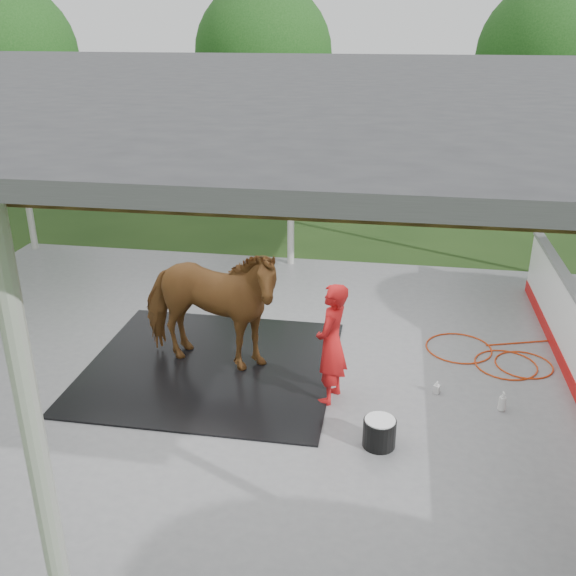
# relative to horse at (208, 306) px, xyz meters

# --- Properties ---
(ground) EXTENTS (100.00, 100.00, 0.00)m
(ground) POSITION_rel_horse_xyz_m (0.44, -0.28, -1.01)
(ground) COLOR #1E3814
(concrete_slab) EXTENTS (12.00, 10.00, 0.05)m
(concrete_slab) POSITION_rel_horse_xyz_m (0.44, -0.28, -0.98)
(concrete_slab) COLOR slate
(concrete_slab) RESTS_ON ground
(pavilion_structure) EXTENTS (12.60, 10.60, 4.05)m
(pavilion_structure) POSITION_rel_horse_xyz_m (0.44, -0.28, 2.96)
(pavilion_structure) COLOR beige
(pavilion_structure) RESTS_ON ground
(tree_belt) EXTENTS (28.00, 28.00, 5.80)m
(tree_belt) POSITION_rel_horse_xyz_m (0.74, 0.62, 2.78)
(tree_belt) COLOR #382314
(tree_belt) RESTS_ON ground
(rubber_mat) EXTENTS (3.51, 3.29, 0.03)m
(rubber_mat) POSITION_rel_horse_xyz_m (-0.00, -0.00, -0.95)
(rubber_mat) COLOR black
(rubber_mat) RESTS_ON concrete_slab
(horse) EXTENTS (2.33, 1.32, 1.86)m
(horse) POSITION_rel_horse_xyz_m (0.00, 0.00, 0.00)
(horse) COLOR brown
(horse) RESTS_ON rubber_mat
(handler) EXTENTS (0.53, 0.67, 1.63)m
(handler) POSITION_rel_horse_xyz_m (1.78, -0.57, -0.14)
(handler) COLOR red
(handler) RESTS_ON concrete_slab
(wash_bucket) EXTENTS (0.39, 0.39, 0.36)m
(wash_bucket) POSITION_rel_horse_xyz_m (2.45, -1.48, -0.78)
(wash_bucket) COLOR black
(wash_bucket) RESTS_ON concrete_slab
(soap_bottle_a) EXTENTS (0.12, 0.12, 0.27)m
(soap_bottle_a) POSITION_rel_horse_xyz_m (3.98, -0.48, -0.82)
(soap_bottle_a) COLOR silver
(soap_bottle_a) RESTS_ON concrete_slab
(soap_bottle_b) EXTENTS (0.10, 0.11, 0.18)m
(soap_bottle_b) POSITION_rel_horse_xyz_m (3.18, -0.19, -0.87)
(soap_bottle_b) COLOR #338CD8
(soap_bottle_b) RESTS_ON concrete_slab
(hose_coil) EXTENTS (2.39, 1.51, 0.02)m
(hose_coil) POSITION_rel_horse_xyz_m (4.03, 0.93, -0.95)
(hose_coil) COLOR #BB350D
(hose_coil) RESTS_ON concrete_slab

